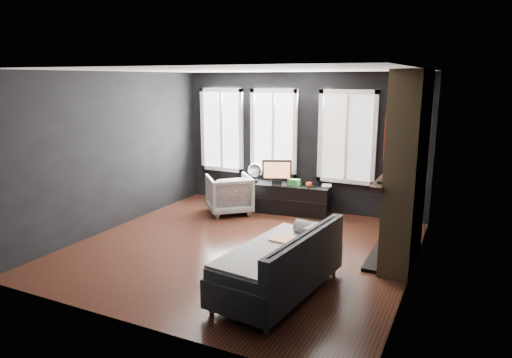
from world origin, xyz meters
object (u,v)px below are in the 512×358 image
at_px(book, 322,180).
at_px(mug, 309,184).
at_px(media_console, 287,198).
at_px(armchair, 229,192).
at_px(mantel_vase, 394,164).
at_px(sofa, 279,261).
at_px(monitor, 277,170).

bearing_deg(book, mug, -137.63).
height_order(media_console, mug, mug).
xyz_separation_m(armchair, mantel_vase, (3.15, -0.53, 0.90)).
height_order(armchair, mug, armchair).
bearing_deg(mug, book, 42.37).
bearing_deg(armchair, sofa, 87.21).
height_order(monitor, book, monitor).
relative_size(armchair, monitor, 1.40).
bearing_deg(armchair, book, 159.95).
distance_m(armchair, monitor, 1.03).
bearing_deg(sofa, media_console, 117.07).
height_order(monitor, mantel_vase, mantel_vase).
xyz_separation_m(monitor, book, (0.87, 0.16, -0.14)).
distance_m(monitor, mantel_vase, 2.63).
distance_m(sofa, media_console, 3.45).
relative_size(armchair, mantel_vase, 4.55).
bearing_deg(sofa, monitor, 120.56).
xyz_separation_m(monitor, mug, (0.67, -0.03, -0.21)).
relative_size(media_console, mantel_vase, 9.12).
bearing_deg(monitor, sofa, -89.53).
relative_size(armchair, book, 3.38).
distance_m(armchair, mug, 1.55).
relative_size(sofa, mantel_vase, 10.66).
height_order(media_console, book, book).
bearing_deg(mantel_vase, book, 141.19).
height_order(media_console, mantel_vase, mantel_vase).
bearing_deg(book, media_console, -167.35).
xyz_separation_m(media_console, book, (0.65, 0.15, 0.41)).
bearing_deg(armchair, mantel_vase, 128.62).
distance_m(media_console, mug, 0.56).
distance_m(sofa, book, 3.44).
height_order(sofa, monitor, monitor).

